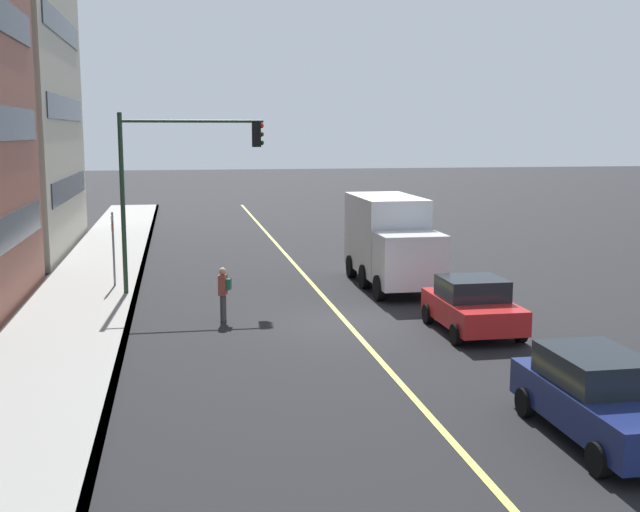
{
  "coord_description": "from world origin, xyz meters",
  "views": [
    {
      "loc": [
        -23.54,
        5.02,
        5.84
      ],
      "look_at": [
        -0.64,
        0.92,
        2.19
      ],
      "focal_mm": 44.74,
      "sensor_mm": 36.0,
      "label": 1
    }
  ],
  "objects_px": {
    "car_red": "(472,305)",
    "traffic_light_mast": "(175,171)",
    "car_navy": "(599,397)",
    "street_sign_post": "(113,244)",
    "pedestrian_with_backpack": "(224,290)",
    "truck_white": "(390,240)"
  },
  "relations": [
    {
      "from": "street_sign_post",
      "to": "car_red",
      "type": "bearing_deg",
      "value": -127.98
    },
    {
      "from": "car_red",
      "to": "traffic_light_mast",
      "type": "height_order",
      "value": "traffic_light_mast"
    },
    {
      "from": "car_navy",
      "to": "street_sign_post",
      "type": "relative_size",
      "value": 1.54
    },
    {
      "from": "car_navy",
      "to": "traffic_light_mast",
      "type": "bearing_deg",
      "value": 27.45
    },
    {
      "from": "pedestrian_with_backpack",
      "to": "street_sign_post",
      "type": "xyz_separation_m",
      "value": [
        5.76,
        3.72,
        0.72
      ]
    },
    {
      "from": "car_navy",
      "to": "traffic_light_mast",
      "type": "xyz_separation_m",
      "value": [
        15.14,
        7.86,
        3.63
      ]
    },
    {
      "from": "pedestrian_with_backpack",
      "to": "street_sign_post",
      "type": "distance_m",
      "value": 6.9
    },
    {
      "from": "car_navy",
      "to": "truck_white",
      "type": "xyz_separation_m",
      "value": [
        15.65,
        -0.12,
        0.92
      ]
    },
    {
      "from": "car_navy",
      "to": "pedestrian_with_backpack",
      "type": "height_order",
      "value": "pedestrian_with_backpack"
    },
    {
      "from": "car_red",
      "to": "truck_white",
      "type": "height_order",
      "value": "truck_white"
    },
    {
      "from": "car_red",
      "to": "street_sign_post",
      "type": "relative_size",
      "value": 1.34
    },
    {
      "from": "car_red",
      "to": "truck_white",
      "type": "distance_m",
      "value": 7.5
    },
    {
      "from": "car_navy",
      "to": "truck_white",
      "type": "distance_m",
      "value": 15.68
    },
    {
      "from": "car_red",
      "to": "street_sign_post",
      "type": "height_order",
      "value": "street_sign_post"
    },
    {
      "from": "truck_white",
      "to": "street_sign_post",
      "type": "bearing_deg",
      "value": 84.38
    },
    {
      "from": "car_red",
      "to": "traffic_light_mast",
      "type": "bearing_deg",
      "value": 50.83
    },
    {
      "from": "pedestrian_with_backpack",
      "to": "street_sign_post",
      "type": "relative_size",
      "value": 0.58
    },
    {
      "from": "pedestrian_with_backpack",
      "to": "traffic_light_mast",
      "type": "bearing_deg",
      "value": 18.17
    },
    {
      "from": "pedestrian_with_backpack",
      "to": "street_sign_post",
      "type": "bearing_deg",
      "value": 32.85
    },
    {
      "from": "traffic_light_mast",
      "to": "car_navy",
      "type": "bearing_deg",
      "value": -152.55
    },
    {
      "from": "car_red",
      "to": "traffic_light_mast",
      "type": "distance_m",
      "value": 11.52
    },
    {
      "from": "truck_white",
      "to": "street_sign_post",
      "type": "distance_m",
      "value": 10.37
    }
  ]
}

